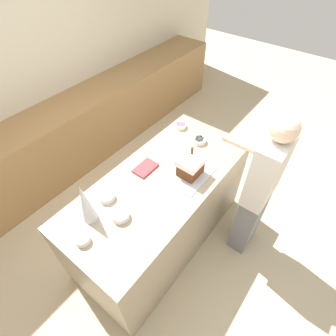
{
  "coord_description": "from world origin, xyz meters",
  "views": [
    {
      "loc": [
        -1.14,
        -0.96,
        2.63
      ],
      "look_at": [
        0.11,
        0.0,
        1.0
      ],
      "focal_mm": 28.0,
      "sensor_mm": 36.0,
      "label": 1
    }
  ],
  "objects": [
    {
      "name": "candy_bowl_center_rear",
      "position": [
        0.71,
        0.3,
        0.96
      ],
      "size": [
        0.12,
        0.12,
        0.04
      ],
      "color": "white",
      "rests_on": "kitchen_island"
    },
    {
      "name": "wall_back",
      "position": [
        0.0,
        2.02,
        1.3
      ],
      "size": [
        8.0,
        0.05,
        2.6
      ],
      "color": "beige",
      "rests_on": "ground_plane"
    },
    {
      "name": "candy_bowl_far_right",
      "position": [
        -0.78,
        0.07,
        0.97
      ],
      "size": [
        0.1,
        0.1,
        0.05
      ],
      "color": "white",
      "rests_on": "kitchen_island"
    },
    {
      "name": "candy_bowl_front_corner",
      "position": [
        -0.42,
        0.21,
        0.97
      ],
      "size": [
        0.13,
        0.13,
        0.05
      ],
      "color": "silver",
      "rests_on": "kitchen_island"
    },
    {
      "name": "cookbook",
      "position": [
        0.02,
        0.19,
        0.95
      ],
      "size": [
        0.22,
        0.14,
        0.02
      ],
      "color": "#B23338",
      "rests_on": "kitchen_island"
    },
    {
      "name": "back_cabinet_block",
      "position": [
        0.0,
        1.7,
        0.44
      ],
      "size": [
        6.0,
        0.6,
        0.88
      ],
      "color": "#9E7547",
      "rests_on": "ground_plane"
    },
    {
      "name": "candy_bowl_beside_tree",
      "position": [
        0.63,
        0.01,
        0.96
      ],
      "size": [
        0.14,
        0.14,
        0.05
      ],
      "color": "white",
      "rests_on": "kitchen_island"
    },
    {
      "name": "candy_bowl_far_left",
      "position": [
        -0.48,
        0.0,
        0.97
      ],
      "size": [
        0.14,
        0.14,
        0.05
      ],
      "color": "white",
      "rests_on": "kitchen_island"
    },
    {
      "name": "person",
      "position": [
        0.51,
        -0.71,
        0.84
      ],
      "size": [
        0.43,
        0.53,
        1.62
      ],
      "color": "slate",
      "rests_on": "ground_plane"
    },
    {
      "name": "decorative_tree",
      "position": [
        -0.62,
        0.17,
        1.13
      ],
      "size": [
        0.11,
        0.11,
        0.38
      ],
      "color": "silver",
      "rests_on": "kitchen_island"
    },
    {
      "name": "kitchen_island",
      "position": [
        0.0,
        0.0,
        0.47
      ],
      "size": [
        1.85,
        0.83,
        0.94
      ],
      "color": "gray",
      "rests_on": "ground_plane"
    },
    {
      "name": "baking_tray",
      "position": [
        0.21,
        -0.16,
        0.94
      ],
      "size": [
        0.42,
        0.31,
        0.01
      ],
      "color": "#B2B2BC",
      "rests_on": "kitchen_island"
    },
    {
      "name": "ground_plane",
      "position": [
        0.0,
        0.0,
        0.0
      ],
      "size": [
        12.0,
        12.0,
        0.0
      ],
      "primitive_type": "plane",
      "color": "#C6B28E"
    },
    {
      "name": "gingerbread_house",
      "position": [
        0.21,
        -0.16,
        1.04
      ],
      "size": [
        0.22,
        0.19,
        0.25
      ],
      "color": "#5B2D14",
      "rests_on": "baking_tray"
    }
  ]
}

